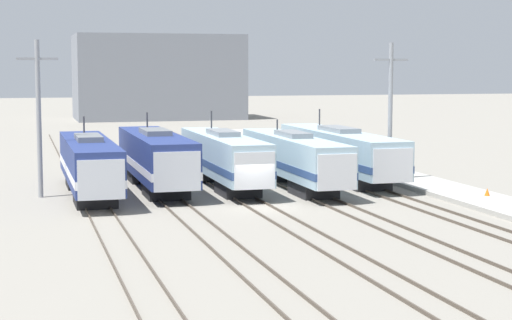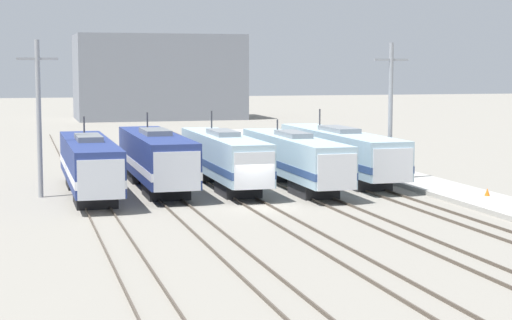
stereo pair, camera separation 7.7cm
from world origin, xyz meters
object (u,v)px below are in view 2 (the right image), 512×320
(locomotive_far_left, at_px, (90,165))
(catenary_tower_right, at_px, (390,110))
(locomotive_center_left, at_px, (156,159))
(catenary_tower_left, at_px, (39,115))
(locomotive_center, at_px, (225,158))
(locomotive_far_right, at_px, (341,153))
(traffic_cone, at_px, (487,192))
(locomotive_center_right, at_px, (295,159))

(locomotive_far_left, distance_m, catenary_tower_right, 21.58)
(locomotive_center_left, distance_m, catenary_tower_left, 8.57)
(locomotive_center, relative_size, catenary_tower_left, 1.65)
(locomotive_far_right, distance_m, traffic_cone, 13.23)
(catenary_tower_right, distance_m, traffic_cone, 10.52)
(locomotive_center, distance_m, catenary_tower_left, 12.94)
(locomotive_center, distance_m, traffic_cone, 17.77)
(locomotive_center_left, bearing_deg, locomotive_far_left, -156.14)
(locomotive_far_left, height_order, catenary_tower_left, catenary_tower_left)
(locomotive_center_left, distance_m, locomotive_far_right, 14.14)
(catenary_tower_left, bearing_deg, locomotive_center_left, 11.92)
(locomotive_center_right, xyz_separation_m, catenary_tower_right, (7.26, 0.36, 3.27))
(locomotive_far_right, bearing_deg, locomotive_far_left, -169.45)
(locomotive_far_right, bearing_deg, locomotive_center, -168.00)
(locomotive_far_left, xyz_separation_m, locomotive_far_right, (18.76, 3.49, -0.02))
(locomotive_center_right, height_order, catenary_tower_left, catenary_tower_left)
(locomotive_center, bearing_deg, locomotive_center_left, 173.02)
(locomotive_far_left, bearing_deg, traffic_cone, -19.75)
(catenary_tower_left, bearing_deg, locomotive_center_right, -1.20)
(locomotive_far_left, bearing_deg, catenary_tower_right, 1.15)
(locomotive_far_left, bearing_deg, locomotive_center_right, 0.28)
(locomotive_center_left, bearing_deg, traffic_cone, -29.00)
(locomotive_center_left, distance_m, catenary_tower_right, 17.02)
(locomotive_center_right, height_order, locomotive_far_right, locomotive_far_right)
(locomotive_far_left, height_order, traffic_cone, locomotive_far_left)
(traffic_cone, bearing_deg, catenary_tower_right, 106.10)
(locomotive_far_left, xyz_separation_m, locomotive_center_left, (4.69, 2.07, 0.07))
(locomotive_center_right, bearing_deg, catenary_tower_left, 178.80)
(locomotive_center_left, height_order, locomotive_far_right, locomotive_center_left)
(locomotive_center_left, relative_size, catenary_tower_left, 1.66)
(locomotive_far_left, bearing_deg, locomotive_center, 9.09)
(locomotive_center, height_order, locomotive_center_right, locomotive_center)
(locomotive_center_right, relative_size, catenary_tower_left, 1.71)
(locomotive_center_right, bearing_deg, locomotive_center, 163.02)
(locomotive_center, bearing_deg, locomotive_far_left, -170.91)
(locomotive_center_right, distance_m, locomotive_far_right, 5.81)
(locomotive_center_left, height_order, catenary_tower_right, catenary_tower_right)
(locomotive_center, bearing_deg, locomotive_far_right, 12.00)
(locomotive_center_right, distance_m, traffic_cone, 13.21)
(locomotive_far_right, bearing_deg, catenary_tower_left, -172.02)
(catenary_tower_left, distance_m, catenary_tower_right, 24.43)
(catenary_tower_left, bearing_deg, locomotive_center, 4.91)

